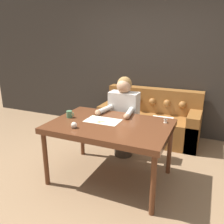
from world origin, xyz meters
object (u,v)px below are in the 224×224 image
at_px(couch, 150,121).
at_px(mug, 69,114).
at_px(thread_spool, 165,121).
at_px(person, 124,117).
at_px(pin_cushion, 74,125).
at_px(dining_table, 110,129).
at_px(scissors, 103,122).

height_order(couch, mug, couch).
distance_m(mug, thread_spool, 1.24).
bearing_deg(person, pin_cushion, -104.04).
relative_size(dining_table, mug, 12.96).
bearing_deg(thread_spool, person, 152.11).
height_order(couch, person, person).
bearing_deg(pin_cushion, dining_table, 43.52).
bearing_deg(person, dining_table, -83.35).
relative_size(mug, pin_cushion, 1.58).
distance_m(person, mug, 0.86).
xyz_separation_m(person, mug, (-0.50, -0.67, 0.17)).
height_order(scissors, thread_spool, thread_spool).
bearing_deg(pin_cushion, person, 75.96).
bearing_deg(thread_spool, pin_cushion, -147.08).
relative_size(dining_table, couch, 0.85).
xyz_separation_m(dining_table, thread_spool, (0.61, 0.30, 0.09)).
xyz_separation_m(couch, scissors, (-0.22, -1.51, 0.45)).
xyz_separation_m(thread_spool, pin_cushion, (-0.94, -0.61, 0.01)).
xyz_separation_m(scissors, mug, (-0.48, -0.02, 0.04)).
bearing_deg(mug, thread_spool, 14.37).
distance_m(couch, scissors, 1.59).
bearing_deg(scissors, dining_table, -6.20).
height_order(scissors, mug, mug).
distance_m(scissors, thread_spool, 0.77).
distance_m(dining_table, thread_spool, 0.69).
xyz_separation_m(scissors, thread_spool, (0.72, 0.29, 0.02)).
xyz_separation_m(couch, person, (-0.19, -0.85, 0.32)).
bearing_deg(dining_table, pin_cushion, -136.48).
xyz_separation_m(dining_table, mug, (-0.58, -0.01, 0.11)).
xyz_separation_m(scissors, pin_cushion, (-0.22, -0.32, 0.03)).
relative_size(person, thread_spool, 27.50).
height_order(dining_table, pin_cushion, pin_cushion).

